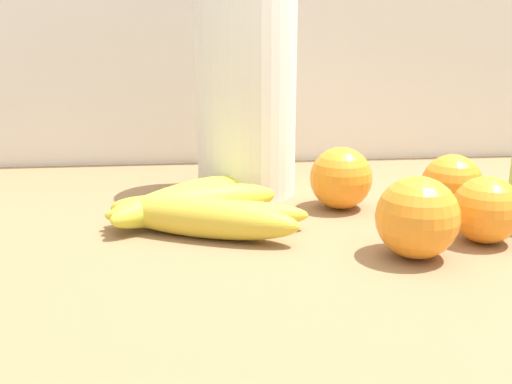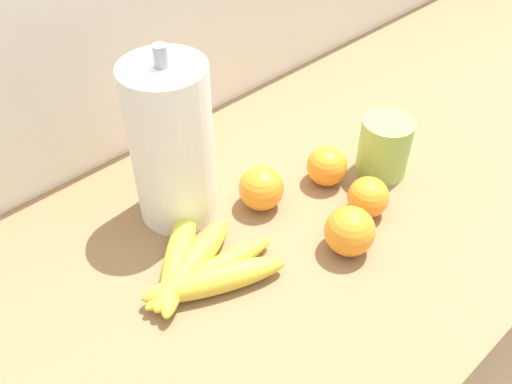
{
  "view_description": "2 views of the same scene",
  "coord_description": "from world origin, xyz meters",
  "views": [
    {
      "loc": [
        -0.32,
        -0.55,
        1.07
      ],
      "look_at": [
        -0.26,
        -0.0,
        0.92
      ],
      "focal_mm": 39.81,
      "sensor_mm": 36.0,
      "label": 1
    },
    {
      "loc": [
        -0.6,
        -0.4,
        1.5
      ],
      "look_at": [
        -0.19,
        0.03,
        0.96
      ],
      "focal_mm": 39.26,
      "sensor_mm": 36.0,
      "label": 2
    }
  ],
  "objects": [
    {
      "name": "wall_back",
      "position": [
        0.0,
        0.35,
        0.65
      ],
      "size": [
        2.1,
        0.06,
        1.3
      ],
      "primitive_type": "cube",
      "color": "silver",
      "rests_on": "ground"
    },
    {
      "name": "banana_bunch",
      "position": [
        -0.32,
        0.02,
        0.9
      ],
      "size": [
        0.21,
        0.21,
        0.04
      ],
      "color": "gold",
      "rests_on": "counter"
    },
    {
      "name": "mug",
      "position": [
        0.05,
        -0.01,
        0.94
      ],
      "size": [
        0.08,
        0.08,
        0.1
      ],
      "primitive_type": "cylinder",
      "color": "#93BF56",
      "rests_on": "counter"
    },
    {
      "name": "orange_front",
      "position": [
        -0.12,
        -0.09,
        0.92
      ],
      "size": [
        0.07,
        0.07,
        0.07
      ],
      "primitive_type": "sphere",
      "color": "orange",
      "rests_on": "counter"
    },
    {
      "name": "orange_right",
      "position": [
        -0.04,
        0.03,
        0.92
      ],
      "size": [
        0.07,
        0.07,
        0.07
      ],
      "primitive_type": "sphere",
      "color": "orange",
      "rests_on": "counter"
    },
    {
      "name": "counter",
      "position": [
        0.0,
        0.0,
        0.44
      ],
      "size": [
        1.7,
        0.65,
        0.88
      ],
      "primitive_type": "cube",
      "color": "olive",
      "rests_on": "ground"
    },
    {
      "name": "orange_back_left",
      "position": [
        -0.15,
        0.06,
        0.92
      ],
      "size": [
        0.07,
        0.07,
        0.07
      ],
      "primitive_type": "sphere",
      "color": "orange",
      "rests_on": "counter"
    },
    {
      "name": "orange_center",
      "position": [
        -0.04,
        -0.06,
        0.92
      ],
      "size": [
        0.06,
        0.06,
        0.06
      ],
      "primitive_type": "sphere",
      "color": "orange",
      "rests_on": "counter"
    },
    {
      "name": "paper_towel_roll",
      "position": [
        -0.26,
        0.14,
        1.01
      ],
      "size": [
        0.12,
        0.12,
        0.28
      ],
      "color": "white",
      "rests_on": "counter"
    }
  ]
}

